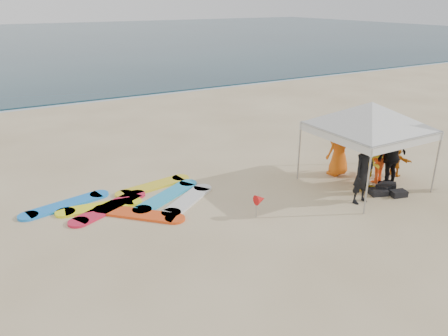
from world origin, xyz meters
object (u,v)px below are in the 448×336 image
Objects in this scene: person_black_a at (363,173)px; surfboard_spread at (132,202)px; person_yellow at (372,161)px; person_black_b at (392,156)px; person_orange_a at (379,159)px; person_seated at (396,161)px; marker_pennant at (260,199)px; canopy_tent at (372,102)px; person_orange_b at (339,147)px.

surfboard_spread is at bearing 147.28° from person_black_a.
person_yellow is 0.93× the size of person_black_b.
person_seated is at bearing -178.92° from person_orange_a.
person_black_a is 2.68m from person_seated.
person_black_a is 1.76× the size of person_seated.
canopy_tent is at bearing 1.78° from marker_pennant.
person_yellow is 2.82× the size of marker_pennant.
person_yellow is 3.94m from marker_pennant.
person_orange_b is 4.12m from marker_pennant.
person_orange_a is 0.39× the size of canopy_tent.
canopy_tent is 6.29× the size of marker_pennant.
person_black_b reaches higher than surfboard_spread.
person_yellow reaches higher than marker_pennant.
marker_pennant is (-3.91, -1.21, -0.46)m from person_orange_b.
person_seated is at bearing -15.69° from surfboard_spread.
person_yellow is 0.73m from person_black_b.
person_orange_b is (-0.72, 1.50, -0.01)m from person_black_b.
person_yellow is 1.16× the size of person_orange_a.
person_orange_b reaches higher than person_yellow.
person_orange_a is at bearing 76.44° from person_seated.
person_black_a is 0.94× the size of person_orange_b.
person_orange_b reaches higher than surfboard_spread.
person_black_b is (1.65, 0.42, 0.07)m from person_black_a.
person_yellow is 0.94× the size of person_orange_b.
person_orange_a is 0.99m from person_seated.
surfboard_spread is at bearing 160.44° from canopy_tent.
person_orange_a is 2.43× the size of marker_pennant.
canopy_tent is 7.53m from surfboard_spread.
person_black_a is 2.13m from person_orange_b.
canopy_tent is (-0.69, 0.41, 1.66)m from person_black_b.
person_orange_a is 0.30× the size of surfboard_spread.
person_black_a reaches higher than marker_pennant.
surfboard_spread is at bearing -21.24° from person_orange_b.
marker_pennant is at bearing 170.17° from person_yellow.
person_orange_b is at bearing -10.93° from surfboard_spread.
canopy_tent is (-1.53, -0.06, 2.12)m from person_seated.
marker_pennant is (-5.48, -0.19, -0.02)m from person_seated.
person_orange_a is 0.45m from person_black_b.
person_seated is (0.84, 0.47, -0.46)m from person_black_b.
person_orange_b is at bearing 38.31° from person_seated.
person_black_a is at bearing -13.33° from marker_pennant.
surfboard_spread is at bearing -20.48° from person_black_b.
person_black_a is 3.10m from marker_pennant.
marker_pennant is (-3.92, 0.19, -0.40)m from person_yellow.
person_black_a is 0.36× the size of surfboard_spread.
person_black_b is 1.85m from canopy_tent.
canopy_tent is at bearing -5.96° from person_orange_a.
person_black_b is 3.05× the size of marker_pennant.
person_yellow is 1.65m from person_seated.
canopy_tent reaches higher than person_yellow.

